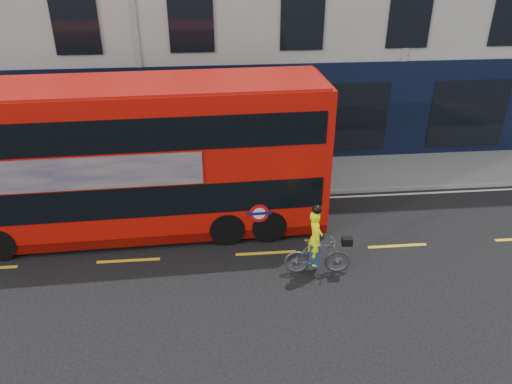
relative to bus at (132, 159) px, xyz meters
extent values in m
plane|color=black|center=(-0.15, -3.27, -2.42)|extent=(120.00, 120.00, 0.00)
cube|color=slate|center=(-0.15, 3.23, -2.36)|extent=(60.00, 3.00, 0.12)
cube|color=gray|center=(-0.15, 1.73, -2.35)|extent=(60.00, 0.12, 0.13)
cube|color=black|center=(-0.15, 4.71, -0.42)|extent=(50.00, 0.08, 4.00)
cube|color=silver|center=(-0.15, 1.43, -2.42)|extent=(58.00, 0.10, 0.01)
cube|color=red|center=(-0.04, 0.00, 0.15)|extent=(11.71, 3.01, 4.18)
cube|color=#640804|center=(-0.04, 0.00, -2.10)|extent=(11.71, 2.96, 0.32)
cube|color=black|center=(-0.04, 0.00, -0.78)|extent=(11.25, 3.04, 0.95)
cube|color=black|center=(-0.04, 0.00, 1.23)|extent=(11.25, 3.04, 0.95)
cube|color=#A5120B|center=(-0.04, 0.00, 2.26)|extent=(11.48, 2.90, 0.08)
cube|color=black|center=(5.79, 0.19, -0.78)|extent=(0.12, 2.38, 0.95)
cube|color=black|center=(5.79, 0.19, 1.23)|extent=(0.12, 2.38, 0.95)
cube|color=tan|center=(-1.06, -1.39, 0.23)|extent=(6.35, 0.24, 0.95)
cylinder|color=red|center=(3.70, -1.23, -1.36)|extent=(0.59, 0.04, 0.59)
cylinder|color=white|center=(3.70, -1.24, -1.36)|extent=(0.38, 0.03, 0.38)
cube|color=#0C1459|center=(3.70, -1.24, -1.36)|extent=(0.74, 0.04, 0.10)
cylinder|color=black|center=(3.97, 0.13, -1.89)|extent=(1.14, 2.73, 1.06)
cylinder|color=black|center=(2.70, 0.09, -1.89)|extent=(1.14, 2.73, 1.06)
cylinder|color=black|center=(-3.85, -0.12, -1.89)|extent=(1.14, 2.73, 1.06)
imported|color=#4D4E52|center=(5.15, -2.82, -1.87)|extent=(1.87, 0.64, 1.11)
imported|color=#E2F605|center=(5.05, -2.81, -1.27)|extent=(0.42, 0.61, 1.60)
cube|color=black|center=(5.92, -2.87, -1.40)|extent=(0.29, 0.24, 0.22)
cube|color=navy|center=(5.05, -2.81, -1.78)|extent=(0.32, 0.39, 0.69)
sphere|color=black|center=(5.05, -2.81, -0.39)|extent=(0.26, 0.26, 0.26)
camera|label=1|loc=(2.41, -13.86, 6.08)|focal=35.00mm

